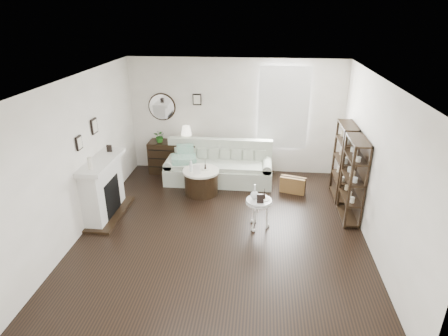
# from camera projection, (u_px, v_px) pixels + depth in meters

# --- Properties ---
(room) EXTENTS (5.50, 5.50, 5.50)m
(room) POSITION_uv_depth(u_px,v_px,m) (267.00, 108.00, 8.58)
(room) COLOR black
(room) RESTS_ON ground
(fireplace) EXTENTS (0.50, 1.40, 1.84)m
(fireplace) POSITION_uv_depth(u_px,v_px,m) (104.00, 190.00, 7.10)
(fireplace) COLOR silver
(fireplace) RESTS_ON ground
(shelf_unit_far) EXTENTS (0.30, 0.80, 1.60)m
(shelf_unit_far) POSITION_uv_depth(u_px,v_px,m) (344.00, 162.00, 7.70)
(shelf_unit_far) COLOR black
(shelf_unit_far) RESTS_ON ground
(shelf_unit_near) EXTENTS (0.30, 0.80, 1.60)m
(shelf_unit_near) POSITION_uv_depth(u_px,v_px,m) (353.00, 180.00, 6.87)
(shelf_unit_near) COLOR black
(shelf_unit_near) RESTS_ON ground
(sofa) EXTENTS (2.42, 0.84, 0.94)m
(sofa) POSITION_uv_depth(u_px,v_px,m) (219.00, 168.00, 8.62)
(sofa) COLOR #AAB6A2
(sofa) RESTS_ON ground
(quilt) EXTENTS (0.64, 0.57, 0.14)m
(quilt) POSITION_uv_depth(u_px,v_px,m) (184.00, 159.00, 8.49)
(quilt) COLOR #268E5E
(quilt) RESTS_ON sofa
(suitcase) EXTENTS (0.57, 0.31, 0.36)m
(suitcase) POSITION_uv_depth(u_px,v_px,m) (293.00, 185.00, 8.11)
(suitcase) COLOR brown
(suitcase) RESTS_ON ground
(dresser) EXTENTS (1.16, 0.50, 0.77)m
(dresser) POSITION_uv_depth(u_px,v_px,m) (174.00, 157.00, 9.06)
(dresser) COLOR black
(dresser) RESTS_ON ground
(table_lamp) EXTENTS (0.32, 0.32, 0.40)m
(table_lamp) POSITION_uv_depth(u_px,v_px,m) (186.00, 134.00, 8.80)
(table_lamp) COLOR white
(table_lamp) RESTS_ON dresser
(potted_plant) EXTENTS (0.31, 0.28, 0.30)m
(potted_plant) POSITION_uv_depth(u_px,v_px,m) (160.00, 136.00, 8.83)
(potted_plant) COLOR #205819
(potted_plant) RESTS_ON dresser
(drum_table) EXTENTS (0.78, 0.78, 0.54)m
(drum_table) POSITION_uv_depth(u_px,v_px,m) (201.00, 181.00, 8.05)
(drum_table) COLOR black
(drum_table) RESTS_ON ground
(pedestal_table) EXTENTS (0.47, 0.47, 0.57)m
(pedestal_table) POSITION_uv_depth(u_px,v_px,m) (259.00, 202.00, 6.69)
(pedestal_table) COLOR silver
(pedestal_table) RESTS_ON ground
(eiffel_drum) EXTENTS (0.11, 0.11, 0.18)m
(eiffel_drum) POSITION_uv_depth(u_px,v_px,m) (205.00, 165.00, 7.95)
(eiffel_drum) COLOR black
(eiffel_drum) RESTS_ON drum_table
(bottle_drum) EXTENTS (0.06, 0.06, 0.27)m
(bottle_drum) POSITION_uv_depth(u_px,v_px,m) (191.00, 165.00, 7.83)
(bottle_drum) COLOR silver
(bottle_drum) RESTS_ON drum_table
(card_frame_drum) EXTENTS (0.16, 0.10, 0.20)m
(card_frame_drum) POSITION_uv_depth(u_px,v_px,m) (197.00, 169.00, 7.73)
(card_frame_drum) COLOR white
(card_frame_drum) RESTS_ON drum_table
(eiffel_ped) EXTENTS (0.12, 0.12, 0.19)m
(eiffel_ped) POSITION_uv_depth(u_px,v_px,m) (264.00, 194.00, 6.65)
(eiffel_ped) COLOR black
(eiffel_ped) RESTS_ON pedestal_table
(flask_ped) EXTENTS (0.15, 0.15, 0.28)m
(flask_ped) POSITION_uv_depth(u_px,v_px,m) (255.00, 192.00, 6.64)
(flask_ped) COLOR silver
(flask_ped) RESTS_ON pedestal_table
(card_frame_ped) EXTENTS (0.13, 0.07, 0.16)m
(card_frame_ped) POSITION_uv_depth(u_px,v_px,m) (260.00, 199.00, 6.52)
(card_frame_ped) COLOR black
(card_frame_ped) RESTS_ON pedestal_table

